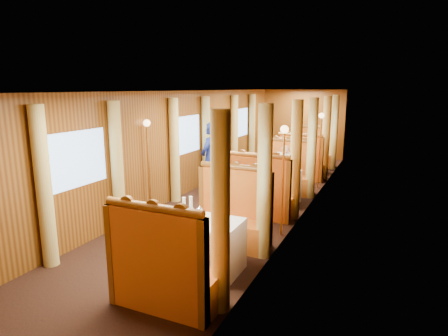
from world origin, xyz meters
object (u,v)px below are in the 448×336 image
Objects in this scene: banquette_far_fwd at (300,165)px; teapot_left at (188,217)px; banquette_mid_aft at (287,176)px; passenger at (284,165)px; teapot_back at (200,214)px; table_near at (203,245)px; banquette_near_fwd at (164,274)px; table_far at (308,160)px; banquette_far_aft at (314,153)px; tea_tray at (195,220)px; banquette_near_aft at (231,220)px; fruit_plate at (219,225)px; rose_vase_mid at (275,163)px; table_mid at (275,187)px; steward at (211,159)px; rose_vase_far at (308,143)px; banquette_mid_fwd at (260,197)px; teapot_right at (200,218)px.

teapot_left is at bearing -91.53° from banquette_far_fwd.
banquette_mid_aft and banquette_far_fwd have the same top height.
teapot_back is at bearing -90.95° from passenger.
banquette_near_fwd is at bearing -90.00° from table_near.
banquette_far_aft is (0.00, 1.01, 0.05)m from table_far.
banquette_near_fwd is 0.99m from teapot_left.
teapot_back reaches higher than teapot_left.
tea_tray is 2.10× the size of teapot_left.
banquette_near_aft is at bearing 90.00° from table_near.
fruit_plate is (0.40, -0.04, 0.01)m from tea_tray.
rose_vase_mid is (0.01, 3.46, 0.55)m from table_near.
table_mid is 0.78× the size of banquette_mid_aft.
banquette_near_aft reaches higher than teapot_back.
table_near is at bearing 28.13° from steward.
table_far is at bearing 89.19° from tea_tray.
banquette_near_fwd is 2.03m from banquette_near_aft.
teapot_left is at bearing -143.16° from table_near.
teapot_left is (-0.16, -8.14, 0.39)m from banquette_far_aft.
banquette_near_aft is at bearing 84.67° from tea_tray.
banquette_near_fwd is 4.78m from steward.
table_mid is 0.55m from rose_vase_mid.
banquette_far_fwd is at bearing 101.72° from teapot_back.
table_mid is at bearing 78.31° from teapot_left.
banquette_near_fwd is at bearing 23.03° from steward.
table_far is 7.12m from fruit_plate.
rose_vase_far is at bearing 90.03° from table_near.
tea_tray is (-0.10, -7.06, 0.38)m from table_far.
table_far is at bearing 90.00° from banquette_near_aft.
table_near is at bearing -90.00° from banquette_far_aft.
rose_vase_mid is 3.53m from rose_vase_far.
teapot_back is (0.09, 0.16, 0.00)m from teapot_left.
rose_vase_mid is at bearing 89.81° from banquette_near_aft.
rose_vase_far is 0.47× the size of passenger.
banquette_far_aft is at bearing 90.00° from banquette_mid_fwd.
banquette_near_fwd is 1.28× the size of table_far.
table_far is 6.47× the size of teapot_left.
teapot_back is at bearing -90.67° from banquette_far_fwd.
tea_tray is (-0.10, -4.58, 0.33)m from banquette_mid_aft.
tea_tray is 2.23× the size of teapot_right.
teapot_left reaches higher than table_near.
fruit_plate reaches higher than tea_tray.
rose_vase_mid reaches higher than teapot_left.
banquette_mid_fwd is 2.64m from teapot_left.
tea_tray is 0.45× the size of passenger.
banquette_near_aft is 1.06m from teapot_back.
banquette_far_fwd is at bearing 151.24° from steward.
banquette_far_fwd and banquette_far_aft have the same top height.
banquette_near_aft is 1.00× the size of banquette_far_fwd.
fruit_plate is 0.64× the size of rose_vase_mid.
banquette_near_aft is 3.50m from banquette_mid_aft.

